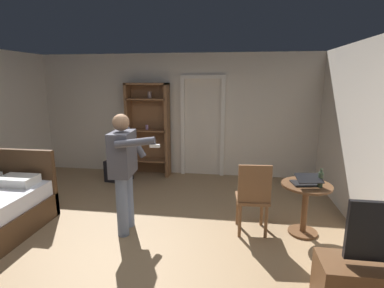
{
  "coord_description": "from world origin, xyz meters",
  "views": [
    {
      "loc": [
        1.25,
        -3.1,
        2.04
      ],
      "look_at": [
        0.73,
        0.46,
        1.24
      ],
      "focal_mm": 27.2,
      "sensor_mm": 36.0,
      "label": 1
    }
  ],
  "objects_px": {
    "suitcase_dark": "(119,170)",
    "laptop": "(306,181)",
    "side_table": "(305,200)",
    "person_blue_shirt": "(124,165)",
    "bottle_on_table": "(321,179)",
    "bookshelf": "(149,126)",
    "wooden_chair": "(253,196)"
  },
  "relations": [
    {
      "from": "bookshelf",
      "to": "bottle_on_table",
      "type": "xyz_separation_m",
      "value": [
        2.91,
        -2.23,
        -0.26
      ]
    },
    {
      "from": "side_table",
      "to": "wooden_chair",
      "type": "relative_size",
      "value": 0.71
    },
    {
      "from": "bottle_on_table",
      "to": "suitcase_dark",
      "type": "relative_size",
      "value": 0.52
    },
    {
      "from": "suitcase_dark",
      "to": "laptop",
      "type": "bearing_deg",
      "value": -17.42
    },
    {
      "from": "wooden_chair",
      "to": "laptop",
      "type": "bearing_deg",
      "value": 5.83
    },
    {
      "from": "laptop",
      "to": "suitcase_dark",
      "type": "distance_m",
      "value": 3.71
    },
    {
      "from": "laptop",
      "to": "bottle_on_table",
      "type": "bearing_deg",
      "value": -13.01
    },
    {
      "from": "side_table",
      "to": "person_blue_shirt",
      "type": "height_order",
      "value": "person_blue_shirt"
    },
    {
      "from": "wooden_chair",
      "to": "person_blue_shirt",
      "type": "distance_m",
      "value": 1.75
    },
    {
      "from": "suitcase_dark",
      "to": "wooden_chair",
      "type": "bearing_deg",
      "value": -24.18
    },
    {
      "from": "side_table",
      "to": "person_blue_shirt",
      "type": "bearing_deg",
      "value": -173.64
    },
    {
      "from": "side_table",
      "to": "wooden_chair",
      "type": "height_order",
      "value": "wooden_chair"
    },
    {
      "from": "side_table",
      "to": "suitcase_dark",
      "type": "relative_size",
      "value": 1.51
    },
    {
      "from": "side_table",
      "to": "bottle_on_table",
      "type": "xyz_separation_m",
      "value": [
        0.14,
        -0.08,
        0.33
      ]
    },
    {
      "from": "bookshelf",
      "to": "laptop",
      "type": "distance_m",
      "value": 3.52
    },
    {
      "from": "bookshelf",
      "to": "wooden_chair",
      "type": "distance_m",
      "value": 3.11
    },
    {
      "from": "side_table",
      "to": "person_blue_shirt",
      "type": "xyz_separation_m",
      "value": [
        -2.38,
        -0.27,
        0.46
      ]
    },
    {
      "from": "bottle_on_table",
      "to": "side_table",
      "type": "bearing_deg",
      "value": 150.26
    },
    {
      "from": "wooden_chair",
      "to": "person_blue_shirt",
      "type": "height_order",
      "value": "person_blue_shirt"
    },
    {
      "from": "laptop",
      "to": "suitcase_dark",
      "type": "relative_size",
      "value": 0.81
    },
    {
      "from": "side_table",
      "to": "bottle_on_table",
      "type": "height_order",
      "value": "bottle_on_table"
    },
    {
      "from": "bottle_on_table",
      "to": "suitcase_dark",
      "type": "xyz_separation_m",
      "value": [
        -3.42,
        1.73,
        -0.59
      ]
    },
    {
      "from": "side_table",
      "to": "suitcase_dark",
      "type": "height_order",
      "value": "side_table"
    },
    {
      "from": "wooden_chair",
      "to": "side_table",
      "type": "bearing_deg",
      "value": 9.11
    },
    {
      "from": "suitcase_dark",
      "to": "bookshelf",
      "type": "bearing_deg",
      "value": 54.18
    },
    {
      "from": "person_blue_shirt",
      "to": "suitcase_dark",
      "type": "xyz_separation_m",
      "value": [
        -0.89,
        1.92,
        -0.72
      ]
    },
    {
      "from": "bookshelf",
      "to": "laptop",
      "type": "bearing_deg",
      "value": -38.56
    },
    {
      "from": "bookshelf",
      "to": "suitcase_dark",
      "type": "bearing_deg",
      "value": -135.89
    },
    {
      "from": "laptop",
      "to": "suitcase_dark",
      "type": "bearing_deg",
      "value": 152.51
    },
    {
      "from": "bookshelf",
      "to": "person_blue_shirt",
      "type": "distance_m",
      "value": 2.45
    },
    {
      "from": "wooden_chair",
      "to": "person_blue_shirt",
      "type": "relative_size",
      "value": 0.61
    },
    {
      "from": "person_blue_shirt",
      "to": "bottle_on_table",
      "type": "bearing_deg",
      "value": 4.21
    }
  ]
}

